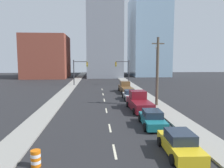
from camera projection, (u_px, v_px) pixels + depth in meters
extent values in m
cube|color=gray|center=(73.00, 84.00, 54.38)|extent=(2.37, 100.05, 0.16)
cube|color=gray|center=(128.00, 83.00, 55.38)|extent=(2.37, 100.05, 0.16)
cube|color=beige|center=(115.00, 151.00, 14.49)|extent=(0.16, 2.40, 0.01)
cube|color=beige|center=(110.00, 128.00, 19.48)|extent=(0.16, 2.40, 0.01)
cube|color=beige|center=(106.00, 111.00, 26.15)|extent=(0.16, 2.40, 0.01)
cube|color=beige|center=(104.00, 100.00, 32.90)|extent=(0.16, 2.40, 0.01)
cube|color=beige|center=(103.00, 94.00, 38.46)|extent=(0.16, 2.40, 0.01)
cube|color=beige|center=(102.00, 89.00, 44.93)|extent=(0.16, 2.40, 0.01)
cube|color=brown|center=(47.00, 57.00, 74.02)|extent=(14.00, 16.00, 14.14)
cube|color=gray|center=(104.00, 35.00, 78.54)|extent=(12.00, 20.00, 29.57)
cube|color=#8CADC6|center=(148.00, 37.00, 83.73)|extent=(13.00, 20.00, 29.62)
cylinder|color=#38383D|center=(74.00, 73.00, 51.29)|extent=(0.24, 0.24, 6.03)
cylinder|color=#38383D|center=(80.00, 62.00, 51.11)|extent=(3.13, 0.16, 0.16)
cube|color=#B79319|center=(87.00, 64.00, 51.29)|extent=(0.34, 0.32, 1.10)
cylinder|color=#4C0C0C|center=(87.00, 63.00, 51.09)|extent=(0.22, 0.04, 0.22)
cylinder|color=yellow|center=(87.00, 64.00, 51.13)|extent=(0.22, 0.04, 0.22)
cylinder|color=#0C3F14|center=(87.00, 66.00, 51.16)|extent=(0.22, 0.04, 0.22)
cylinder|color=#38383D|center=(129.00, 73.00, 52.23)|extent=(0.24, 0.24, 6.03)
cylinder|color=#38383D|center=(122.00, 62.00, 51.83)|extent=(3.13, 0.16, 0.16)
cube|color=#B79319|center=(116.00, 64.00, 51.78)|extent=(0.34, 0.32, 1.10)
cylinder|color=#4C0C0C|center=(116.00, 63.00, 51.58)|extent=(0.22, 0.04, 0.22)
cylinder|color=yellow|center=(116.00, 64.00, 51.61)|extent=(0.22, 0.04, 0.22)
cylinder|color=#0C3F14|center=(116.00, 66.00, 51.65)|extent=(0.22, 0.04, 0.22)
cylinder|color=brown|center=(157.00, 72.00, 28.15)|extent=(0.32, 0.32, 8.91)
cube|color=brown|center=(158.00, 44.00, 27.75)|extent=(1.60, 0.14, 0.14)
cylinder|color=orange|center=(36.00, 165.00, 12.45)|extent=(0.56, 0.56, 0.19)
cylinder|color=white|center=(36.00, 162.00, 12.43)|extent=(0.56, 0.56, 0.19)
cylinder|color=orange|center=(36.00, 158.00, 12.41)|extent=(0.56, 0.56, 0.19)
cylinder|color=white|center=(36.00, 155.00, 12.39)|extent=(0.56, 0.56, 0.19)
cylinder|color=orange|center=(36.00, 152.00, 12.36)|extent=(0.56, 0.56, 0.19)
cylinder|color=#4C4C51|center=(156.00, 78.00, 28.73)|extent=(0.20, 0.20, 7.37)
sphere|color=white|center=(157.00, 48.00, 28.30)|extent=(0.44, 0.44, 0.44)
cube|color=gold|center=(180.00, 146.00, 14.02)|extent=(1.93, 4.59, 0.70)
cube|color=#1E2838|center=(180.00, 136.00, 13.94)|extent=(1.64, 2.09, 0.63)
cylinder|color=black|center=(160.00, 142.00, 15.40)|extent=(0.24, 0.64, 0.63)
cylinder|color=black|center=(186.00, 141.00, 15.47)|extent=(0.24, 0.64, 0.63)
cylinder|color=black|center=(172.00, 160.00, 12.61)|extent=(0.24, 0.64, 0.63)
cylinder|color=black|center=(204.00, 159.00, 12.68)|extent=(0.24, 0.64, 0.63)
cube|color=#196B75|center=(152.00, 120.00, 19.96)|extent=(1.98, 4.71, 0.66)
cube|color=#1E2838|center=(152.00, 114.00, 19.89)|extent=(1.66, 2.15, 0.62)
cylinder|color=black|center=(140.00, 118.00, 21.38)|extent=(0.25, 0.72, 0.71)
cylinder|color=black|center=(158.00, 118.00, 21.44)|extent=(0.25, 0.72, 0.71)
cylinder|color=black|center=(145.00, 127.00, 18.52)|extent=(0.25, 0.72, 0.71)
cylinder|color=black|center=(167.00, 127.00, 18.59)|extent=(0.25, 0.72, 0.71)
cube|color=maroon|center=(139.00, 104.00, 26.29)|extent=(2.37, 6.25, 1.05)
cube|color=maroon|center=(138.00, 95.00, 27.09)|extent=(1.94, 1.92, 1.01)
cylinder|color=black|center=(128.00, 104.00, 28.10)|extent=(0.25, 0.71, 0.70)
cylinder|color=black|center=(144.00, 104.00, 28.34)|extent=(0.25, 0.71, 0.70)
cylinder|color=black|center=(134.00, 111.00, 24.32)|extent=(0.25, 0.71, 0.70)
cylinder|color=black|center=(153.00, 111.00, 24.57)|extent=(0.25, 0.71, 0.70)
cube|color=silver|center=(130.00, 96.00, 33.47)|extent=(1.87, 4.55, 0.64)
cube|color=#1E2838|center=(130.00, 92.00, 33.40)|extent=(1.63, 2.05, 0.60)
cylinder|color=black|center=(123.00, 96.00, 34.82)|extent=(0.22, 0.71, 0.71)
cylinder|color=black|center=(135.00, 96.00, 34.95)|extent=(0.22, 0.71, 0.71)
cylinder|color=black|center=(125.00, 99.00, 32.03)|extent=(0.22, 0.71, 0.71)
cylinder|color=black|center=(138.00, 99.00, 32.15)|extent=(0.22, 0.71, 0.71)
cube|color=brown|center=(126.00, 89.00, 40.72)|extent=(2.19, 6.44, 0.91)
cube|color=brown|center=(125.00, 84.00, 41.57)|extent=(1.78, 1.98, 0.89)
cylinder|color=black|center=(119.00, 89.00, 42.59)|extent=(0.25, 0.66, 0.65)
cylinder|color=black|center=(129.00, 89.00, 42.82)|extent=(0.25, 0.66, 0.65)
cylinder|color=black|center=(122.00, 92.00, 38.70)|extent=(0.25, 0.66, 0.65)
cylinder|color=black|center=(133.00, 92.00, 38.92)|extent=(0.25, 0.66, 0.65)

